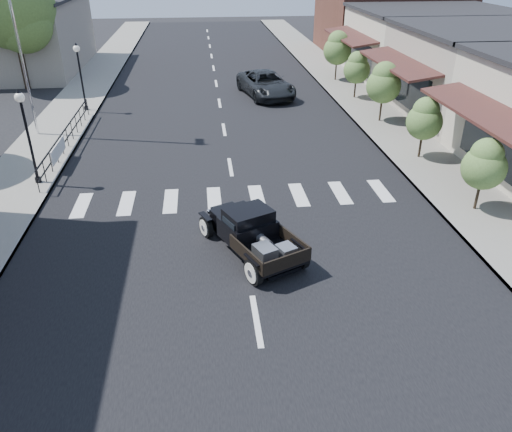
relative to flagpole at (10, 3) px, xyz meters
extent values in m
plane|color=black|center=(9.20, -12.00, -6.14)|extent=(120.00, 120.00, 0.00)
cube|color=black|center=(9.20, 3.00, -6.13)|extent=(14.00, 80.00, 0.02)
cube|color=gray|center=(0.70, 3.00, -6.06)|extent=(3.00, 80.00, 0.15)
cube|color=gray|center=(17.70, 3.00, -6.06)|extent=(3.00, 80.00, 0.15)
cube|color=#A19687|center=(-5.80, 16.00, -3.64)|extent=(10.00, 12.00, 5.00)
cube|color=#AB9E8F|center=(24.20, 1.00, -3.89)|extent=(10.00, 9.00, 4.50)
cube|color=beige|center=(24.20, 10.00, -3.89)|extent=(10.00, 9.00, 4.50)
cube|color=brown|center=(24.70, 20.00, -2.64)|extent=(11.00, 10.00, 7.00)
cylinder|color=silver|center=(0.00, 0.00, 0.00)|extent=(0.12, 0.12, 11.97)
imported|color=black|center=(12.18, 6.33, -5.38)|extent=(3.56, 5.81, 1.50)
camera|label=1|loc=(8.11, -24.69, 2.10)|focal=35.00mm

